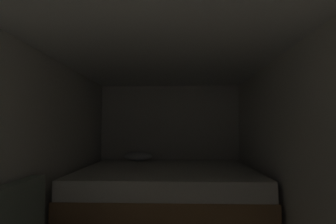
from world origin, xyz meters
name	(u,v)px	position (x,y,z in m)	size (l,w,h in m)	color
wall_back	(170,141)	(0.00, 4.69, 1.01)	(2.61, 0.05, 2.03)	silver
wall_left	(15,154)	(-1.28, 2.06, 1.01)	(0.05, 5.21, 2.03)	silver
wall_right	(311,155)	(1.28, 2.06, 1.01)	(0.05, 5.21, 2.03)	silver
ceiling_slab	(161,36)	(0.00, 2.06, 2.05)	(2.61, 5.21, 0.05)	white
bed	(167,192)	(0.00, 3.58, 0.35)	(2.39, 2.07, 0.85)	#9E7247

